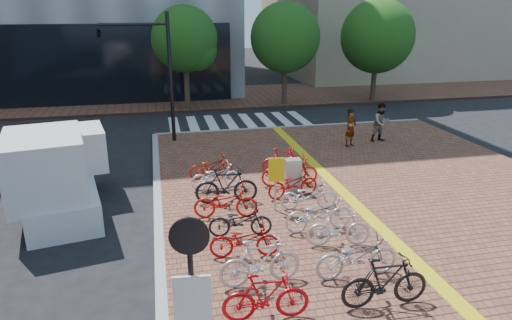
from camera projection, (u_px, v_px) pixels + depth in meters
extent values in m
plane|color=black|center=(319.00, 252.00, 11.69)|extent=(120.00, 120.00, 0.00)
cube|color=gray|center=(294.00, 128.00, 23.39)|extent=(14.00, 0.25, 0.15)
cube|color=brown|center=(214.00, 98.00, 31.10)|extent=(70.00, 8.00, 0.15)
cube|color=silver|center=(174.00, 126.00, 24.03)|extent=(0.50, 4.00, 0.01)
cube|color=silver|center=(193.00, 125.00, 24.24)|extent=(0.50, 4.00, 0.01)
cube|color=silver|center=(212.00, 124.00, 24.44)|extent=(0.50, 4.00, 0.01)
cube|color=silver|center=(230.00, 123.00, 24.65)|extent=(0.50, 4.00, 0.01)
cube|color=silver|center=(248.00, 122.00, 24.85)|extent=(0.50, 4.00, 0.01)
cube|color=silver|center=(266.00, 121.00, 25.05)|extent=(0.50, 4.00, 0.01)
cube|color=silver|center=(284.00, 120.00, 25.26)|extent=(0.50, 4.00, 0.01)
cube|color=silver|center=(301.00, 119.00, 25.46)|extent=(0.50, 4.00, 0.01)
cylinder|color=#38281E|center=(187.00, 87.00, 27.02)|extent=(0.32, 0.32, 2.60)
sphere|color=#194714|center=(185.00, 39.00, 26.14)|extent=(3.80, 3.80, 3.80)
sphere|color=#194714|center=(196.00, 50.00, 26.17)|extent=(2.40, 2.40, 2.40)
cylinder|color=#38281E|center=(284.00, 83.00, 28.24)|extent=(0.32, 0.32, 2.60)
sphere|color=#194714|center=(285.00, 38.00, 27.36)|extent=(4.20, 4.20, 4.20)
sphere|color=#194714|center=(296.00, 48.00, 27.40)|extent=(2.40, 2.40, 2.40)
cylinder|color=#38281E|center=(374.00, 80.00, 29.46)|extent=(0.32, 0.32, 2.60)
sphere|color=#194714|center=(377.00, 36.00, 28.59)|extent=(4.60, 4.60, 4.60)
sphere|color=#194714|center=(387.00, 46.00, 28.62)|extent=(2.40, 2.40, 2.40)
imported|color=red|center=(266.00, 297.00, 8.77)|extent=(1.75, 0.61, 1.03)
imported|color=silver|center=(260.00, 262.00, 9.90)|extent=(1.88, 0.64, 1.11)
imported|color=#A90C0C|center=(245.00, 240.00, 11.04)|extent=(1.77, 0.80, 0.90)
imported|color=black|center=(240.00, 221.00, 12.04)|extent=(1.74, 0.81, 0.88)
imported|color=red|center=(226.00, 202.00, 13.11)|extent=(1.91, 0.91, 0.96)
imported|color=black|center=(226.00, 186.00, 14.04)|extent=(1.97, 0.73, 1.16)
imported|color=white|center=(216.00, 176.00, 15.21)|extent=(1.76, 0.79, 0.90)
imported|color=#A11C0B|center=(211.00, 167.00, 16.20)|extent=(1.67, 0.81, 0.84)
imported|color=black|center=(385.00, 282.00, 9.18)|extent=(1.87, 0.58, 1.11)
imported|color=#A7A7AC|center=(357.00, 256.00, 10.20)|extent=(1.94, 0.69, 1.02)
imported|color=silver|center=(339.00, 228.00, 11.54)|extent=(1.69, 0.71, 0.99)
imported|color=silver|center=(319.00, 214.00, 12.33)|extent=(1.93, 0.72, 1.00)
imported|color=silver|center=(308.00, 196.00, 13.67)|extent=(1.74, 0.84, 0.88)
imported|color=#AB110C|center=(293.00, 184.00, 14.55)|extent=(1.80, 0.88, 0.91)
imported|color=#B7220D|center=(290.00, 171.00, 15.49)|extent=(1.98, 0.76, 1.03)
imported|color=red|center=(282.00, 160.00, 16.69)|extent=(1.62, 0.61, 0.95)
imported|color=gray|center=(351.00, 128.00, 19.81)|extent=(0.71, 0.61, 1.63)
imported|color=#505766|center=(381.00, 122.00, 20.48)|extent=(0.92, 0.76, 1.75)
cube|color=#AFAFB4|center=(293.00, 176.00, 14.93)|extent=(0.53, 0.39, 1.13)
cylinder|color=#B7B7BC|center=(275.00, 185.00, 13.44)|extent=(0.07, 0.07, 1.63)
cube|color=yellow|center=(276.00, 170.00, 13.24)|extent=(0.45, 0.13, 0.73)
cylinder|color=black|center=(193.00, 311.00, 6.76)|extent=(0.09, 0.09, 3.06)
cylinder|color=black|center=(189.00, 236.00, 6.29)|extent=(0.57, 0.11, 0.57)
cube|color=silver|center=(192.00, 299.00, 6.62)|extent=(0.56, 0.11, 0.77)
cylinder|color=black|center=(171.00, 79.00, 19.99)|extent=(0.17, 0.17, 5.63)
cylinder|color=black|center=(133.00, 24.00, 18.97)|extent=(2.82, 0.11, 0.11)
imported|color=black|center=(98.00, 32.00, 18.77)|extent=(0.25, 1.17, 0.47)
cube|color=silver|center=(63.00, 197.00, 13.92)|extent=(2.77, 4.86, 0.91)
cube|color=silver|center=(57.00, 150.00, 14.71)|extent=(2.26, 2.26, 1.32)
cube|color=silver|center=(57.00, 165.00, 12.81)|extent=(2.54, 3.18, 1.83)
cylinder|color=black|center=(33.00, 186.00, 15.04)|extent=(0.35, 0.74, 0.71)
cylinder|color=black|center=(30.00, 227.00, 12.22)|extent=(0.35, 0.74, 0.71)
cylinder|color=black|center=(89.00, 178.00, 15.69)|extent=(0.35, 0.74, 0.71)
cylinder|color=black|center=(98.00, 216.00, 12.87)|extent=(0.35, 0.74, 0.71)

